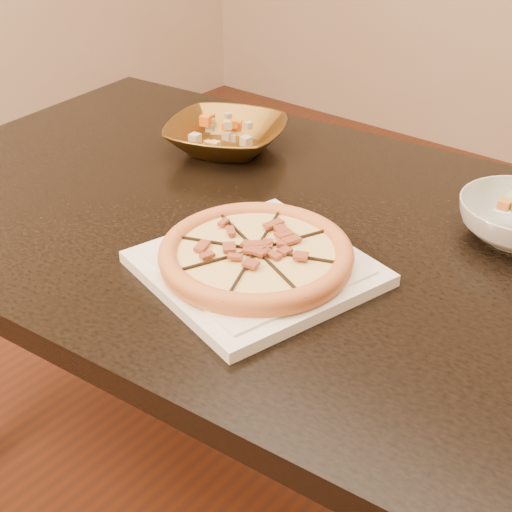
% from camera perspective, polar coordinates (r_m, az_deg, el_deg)
% --- Properties ---
extents(floor, '(4.00, 4.00, 0.02)m').
position_cam_1_polar(floor, '(1.76, 3.49, -17.08)').
color(floor, '#3A1B12').
rests_on(floor, ground).
extents(dining_table, '(1.39, 0.97, 0.75)m').
position_cam_1_polar(dining_table, '(1.24, -0.48, -0.84)').
color(dining_table, black).
rests_on(dining_table, floor).
extents(plate, '(0.35, 0.35, 0.02)m').
position_cam_1_polar(plate, '(1.02, 0.00, -0.93)').
color(plate, white).
rests_on(plate, dining_table).
extents(pizza, '(0.28, 0.28, 0.03)m').
position_cam_1_polar(pizza, '(1.01, 0.00, 0.19)').
color(pizza, '#D87D41').
rests_on(pizza, plate).
extents(bronze_bowl, '(0.30, 0.30, 0.06)m').
position_cam_1_polar(bronze_bowl, '(1.41, -2.40, 9.55)').
color(bronze_bowl, brown).
rests_on(bronze_bowl, dining_table).
extents(mixed_dish, '(0.10, 0.11, 0.03)m').
position_cam_1_polar(mixed_dish, '(1.40, -2.48, 11.16)').
color(mixed_dish, tan).
rests_on(mixed_dish, bronze_bowl).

